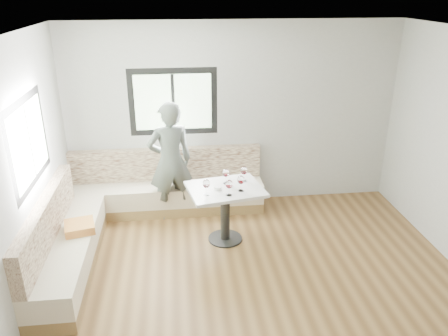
# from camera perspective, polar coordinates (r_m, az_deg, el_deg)

# --- Properties ---
(room) EXTENTS (5.01, 5.01, 2.81)m
(room) POSITION_cam_1_polar(r_m,az_deg,el_deg) (4.39, 4.52, -1.84)
(room) COLOR brown
(room) RESTS_ON ground
(banquette) EXTENTS (2.90, 2.80, 0.95)m
(banquette) POSITION_cam_1_polar(r_m,az_deg,el_deg) (6.23, -12.38, -5.58)
(banquette) COLOR olive
(banquette) RESTS_ON ground
(table) EXTENTS (1.08, 0.91, 0.78)m
(table) POSITION_cam_1_polar(r_m,az_deg,el_deg) (5.81, 0.16, -4.35)
(table) COLOR black
(table) RESTS_ON ground
(person) EXTENTS (0.73, 0.57, 1.77)m
(person) POSITION_cam_1_polar(r_m,az_deg,el_deg) (6.34, -7.03, 0.86)
(person) COLOR #4A514C
(person) RESTS_ON ground
(olive_ramekin) EXTENTS (0.09, 0.09, 0.04)m
(olive_ramekin) POSITION_cam_1_polar(r_m,az_deg,el_deg) (5.68, -0.81, -2.60)
(olive_ramekin) COLOR white
(olive_ramekin) RESTS_ON table
(wine_glass_a) EXTENTS (0.09, 0.09, 0.21)m
(wine_glass_a) POSITION_cam_1_polar(r_m,az_deg,el_deg) (5.48, -2.33, -2.13)
(wine_glass_a) COLOR white
(wine_glass_a) RESTS_ON table
(wine_glass_b) EXTENTS (0.09, 0.09, 0.21)m
(wine_glass_b) POSITION_cam_1_polar(r_m,az_deg,el_deg) (5.46, 0.68, -2.20)
(wine_glass_b) COLOR white
(wine_glass_b) RESTS_ON table
(wine_glass_c) EXTENTS (0.09, 0.09, 0.21)m
(wine_glass_c) POSITION_cam_1_polar(r_m,az_deg,el_deg) (5.58, 2.23, -1.62)
(wine_glass_c) COLOR white
(wine_glass_c) RESTS_ON table
(wine_glass_d) EXTENTS (0.09, 0.09, 0.21)m
(wine_glass_d) POSITION_cam_1_polar(r_m,az_deg,el_deg) (5.78, 0.26, -0.72)
(wine_glass_d) COLOR white
(wine_glass_d) RESTS_ON table
(wine_glass_e) EXTENTS (0.09, 0.09, 0.21)m
(wine_glass_e) POSITION_cam_1_polar(r_m,az_deg,el_deg) (5.86, 2.62, -0.40)
(wine_glass_e) COLOR white
(wine_glass_e) RESTS_ON table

